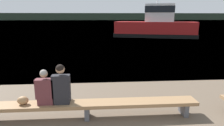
{
  "coord_description": "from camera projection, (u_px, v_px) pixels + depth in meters",
  "views": [
    {
      "loc": [
        -0.59,
        -1.4,
        2.64
      ],
      "look_at": [
        -0.0,
        6.5,
        0.79
      ],
      "focal_mm": 32.0,
      "sensor_mm": 36.0,
      "label": 1
    }
  ],
  "objects": [
    {
      "name": "shopping_bag",
      "position": [
        23.0,
        100.0,
        5.1
      ],
      "size": [
        0.28,
        0.2,
        0.22
      ],
      "color": "#9E754C",
      "rests_on": "bench_main"
    },
    {
      "name": "bench_main",
      "position": [
        87.0,
        105.0,
        5.25
      ],
      "size": [
        5.88,
        0.5,
        0.44
      ],
      "color": "#8E6B47",
      "rests_on": "ground"
    },
    {
      "name": "person_left",
      "position": [
        45.0,
        90.0,
        5.08
      ],
      "size": [
        0.45,
        0.41,
        0.92
      ],
      "color": "#56282D",
      "rests_on": "bench_main"
    },
    {
      "name": "water_surface",
      "position": [
        98.0,
        21.0,
        124.71
      ],
      "size": [
        240.0,
        240.0,
        0.0
      ],
      "primitive_type": "plane",
      "color": "#5684A3",
      "rests_on": "ground"
    },
    {
      "name": "tugboat_red",
      "position": [
        156.0,
        27.0,
        25.86
      ],
      "size": [
        10.81,
        5.83,
        6.9
      ],
      "rotation": [
        0.0,
        0.0,
        1.28
      ],
      "color": "#A81919",
      "rests_on": "water_surface"
    },
    {
      "name": "person_right",
      "position": [
        61.0,
        87.0,
        5.09
      ],
      "size": [
        0.45,
        0.42,
        1.05
      ],
      "color": "black",
      "rests_on": "bench_main"
    },
    {
      "name": "far_shoreline",
      "position": [
        97.0,
        17.0,
        154.22
      ],
      "size": [
        600.0,
        12.0,
        5.1
      ],
      "primitive_type": "cube",
      "color": "#2D3D2D",
      "rests_on": "ground"
    }
  ]
}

